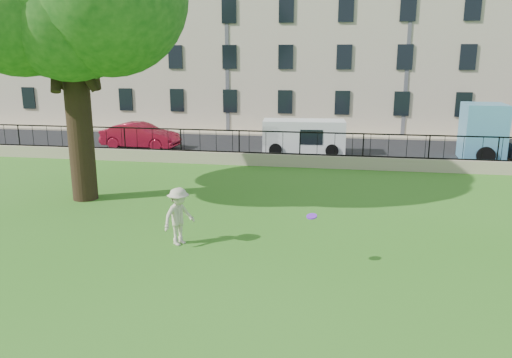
% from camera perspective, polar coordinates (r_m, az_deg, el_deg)
% --- Properties ---
extents(ground, '(120.00, 120.00, 0.00)m').
position_cam_1_polar(ground, '(13.08, 0.40, -9.83)').
color(ground, '#33761C').
rests_on(ground, ground).
extents(retaining_wall, '(50.00, 0.40, 0.60)m').
position_cam_1_polar(retaining_wall, '(24.41, 5.00, 2.10)').
color(retaining_wall, tan).
rests_on(retaining_wall, ground).
extents(iron_railing, '(50.00, 0.05, 1.13)m').
position_cam_1_polar(iron_railing, '(24.25, 5.04, 4.07)').
color(iron_railing, black).
rests_on(iron_railing, retaining_wall).
extents(street, '(60.00, 9.00, 0.01)m').
position_cam_1_polar(street, '(29.06, 5.78, 3.39)').
color(street, black).
rests_on(street, ground).
extents(sidewalk, '(60.00, 1.40, 0.12)m').
position_cam_1_polar(sidewalk, '(34.17, 6.42, 5.03)').
color(sidewalk, tan).
rests_on(sidewalk, ground).
extents(building_row, '(56.40, 10.40, 13.80)m').
position_cam_1_polar(building_row, '(39.47, 7.22, 16.17)').
color(building_row, '#C0AD99').
rests_on(building_row, ground).
extents(man, '(1.08, 1.25, 1.67)m').
position_cam_1_polar(man, '(14.34, -8.80, -4.25)').
color(man, beige).
rests_on(man, ground).
extents(frisbee, '(0.32, 0.31, 0.12)m').
position_cam_1_polar(frisbee, '(12.63, 6.39, -4.26)').
color(frisbee, '#7325D2').
extents(red_sedan, '(4.62, 1.89, 1.49)m').
position_cam_1_polar(red_sedan, '(29.90, -13.09, 4.83)').
color(red_sedan, '#B31630').
rests_on(red_sedan, street).
extents(white_van, '(4.56, 2.09, 1.86)m').
position_cam_1_polar(white_van, '(27.63, 5.47, 4.80)').
color(white_van, silver).
rests_on(white_van, street).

